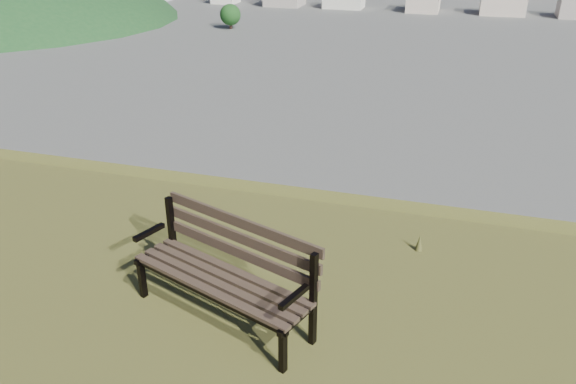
% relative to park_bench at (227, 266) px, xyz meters
% --- Properties ---
extents(park_bench, '(1.76, 1.07, 0.88)m').
position_rel_park_bench_xyz_m(park_bench, '(0.00, 0.00, 0.00)').
color(park_bench, '#443127').
rests_on(park_bench, hilltop_mesa).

